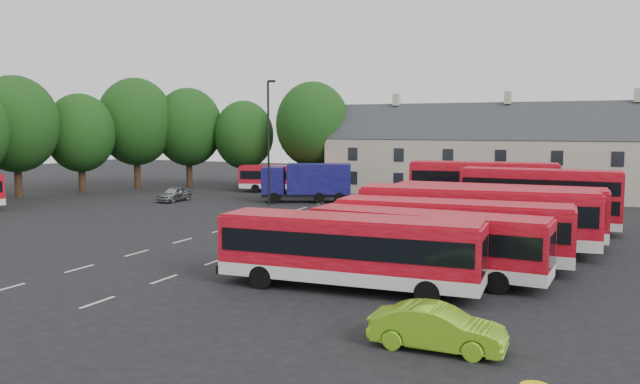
{
  "coord_description": "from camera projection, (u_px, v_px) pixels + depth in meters",
  "views": [
    {
      "loc": [
        22.48,
        -31.73,
        6.73
      ],
      "look_at": [
        4.63,
        7.49,
        2.2
      ],
      "focal_mm": 35.0,
      "sensor_mm": 36.0,
      "label": 1
    }
  ],
  "objects": [
    {
      "name": "box_truck",
      "position": [
        308.0,
        181.0,
        55.6
      ],
      "size": [
        8.17,
        5.35,
        3.43
      ],
      "rotation": [
        0.0,
        0.0,
        0.41
      ],
      "color": "black",
      "rests_on": "ground"
    },
    {
      "name": "bus_north",
      "position": [
        287.0,
        176.0,
        63.94
      ],
      "size": [
        9.95,
        4.89,
        2.75
      ],
      "rotation": [
        0.0,
        0.0,
        0.29
      ],
      "color": "silver",
      "rests_on": "ground"
    },
    {
      "name": "treeline",
      "position": [
        143.0,
        127.0,
        64.06
      ],
      "size": [
        29.92,
        32.59,
        12.01
      ],
      "color": "black",
      "rests_on": "ground"
    },
    {
      "name": "lamppost",
      "position": [
        269.0,
        139.0,
        52.54
      ],
      "size": [
        0.74,
        0.39,
        10.59
      ],
      "rotation": [
        0.0,
        0.0,
        0.21
      ],
      "color": "black",
      "rests_on": "ground"
    },
    {
      "name": "bus_row_b",
      "position": [
        426.0,
        239.0,
        27.43
      ],
      "size": [
        10.69,
        3.01,
        2.99
      ],
      "rotation": [
        0.0,
        0.0,
        -0.05
      ],
      "color": "silver",
      "rests_on": "ground"
    },
    {
      "name": "silver_car",
      "position": [
        174.0,
        194.0,
        56.27
      ],
      "size": [
        1.76,
        3.94,
        1.32
      ],
      "primitive_type": "imported",
      "rotation": [
        0.0,
        0.0,
        0.05
      ],
      "color": "#9B9DA2",
      "rests_on": "ground"
    },
    {
      "name": "bus_row_c",
      "position": [
        451.0,
        227.0,
        30.07
      ],
      "size": [
        11.28,
        3.17,
        3.15
      ],
      "rotation": [
        0.0,
        0.0,
        0.05
      ],
      "color": "silver",
      "rests_on": "ground"
    },
    {
      "name": "bus_row_e",
      "position": [
        497.0,
        209.0,
        35.96
      ],
      "size": [
        11.93,
        3.04,
        3.35
      ],
      "rotation": [
        0.0,
        0.0,
        0.02
      ],
      "color": "silver",
      "rests_on": "ground"
    },
    {
      "name": "terrace_houses",
      "position": [
        506.0,
        157.0,
        59.67
      ],
      "size": [
        35.7,
        7.13,
        10.06
      ],
      "color": "beige",
      "rests_on": "ground"
    },
    {
      "name": "bus_row_d",
      "position": [
        476.0,
        214.0,
        33.32
      ],
      "size": [
        12.54,
        4.18,
        3.48
      ],
      "rotation": [
        0.0,
        0.0,
        0.11
      ],
      "color": "silver",
      "rests_on": "ground"
    },
    {
      "name": "lime_car",
      "position": [
        437.0,
        328.0,
        18.84
      ],
      "size": [
        4.11,
        1.51,
        1.34
      ],
      "primitive_type": "imported",
      "rotation": [
        0.0,
        0.0,
        1.59
      ],
      "color": "#7CC61E",
      "rests_on": "ground"
    },
    {
      "name": "bus_dd_south",
      "position": [
        539.0,
        196.0,
        40.06
      ],
      "size": [
        9.82,
        2.4,
        4.02
      ],
      "rotation": [
        0.0,
        0.0,
        -0.01
      ],
      "color": "silver",
      "rests_on": "ground"
    },
    {
      "name": "bus_dd_north",
      "position": [
        483.0,
        187.0,
        44.67
      ],
      "size": [
        10.45,
        3.4,
        4.21
      ],
      "rotation": [
        0.0,
        0.0,
        0.1
      ],
      "color": "silver",
      "rests_on": "ground"
    },
    {
      "name": "lane_markings",
      "position": [
        254.0,
        233.0,
        39.47
      ],
      "size": [
        5.15,
        33.8,
        0.01
      ],
      "color": "beige",
      "rests_on": "ground"
    },
    {
      "name": "bus_row_a",
      "position": [
        349.0,
        246.0,
        25.56
      ],
      "size": [
        10.99,
        3.17,
        3.07
      ],
      "rotation": [
        0.0,
        0.0,
        0.06
      ],
      "color": "silver",
      "rests_on": "ground"
    },
    {
      "name": "ground",
      "position": [
        202.0,
        235.0,
        38.69
      ],
      "size": [
        140.0,
        140.0,
        0.0
      ],
      "primitive_type": "plane",
      "color": "black",
      "rests_on": "ground"
    }
  ]
}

